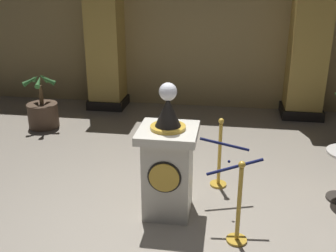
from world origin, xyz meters
name	(u,v)px	position (x,y,z in m)	size (l,w,h in m)	color
ground_plane	(174,225)	(0.00, 0.00, 0.00)	(11.41, 11.41, 0.00)	#9E9384
back_wall	(205,29)	(0.00, 4.85, 1.73)	(11.41, 0.16, 3.47)	tan
pedestal_clock	(168,164)	(-0.12, 0.28, 0.69)	(0.71, 0.71, 1.72)	beige
stanchion_near	(238,215)	(0.76, -0.21, 0.36)	(0.24, 0.24, 1.02)	gold
stanchion_far	(219,163)	(0.50, 1.08, 0.36)	(0.24, 0.24, 1.04)	gold
velvet_rope	(229,155)	(0.63, 0.43, 0.79)	(0.79, 0.81, 0.22)	#141947
column_left	(105,33)	(-2.13, 4.43, 1.65)	(0.85, 0.85, 3.33)	black
column_right	(309,38)	(2.13, 4.43, 1.65)	(0.88, 0.88, 3.33)	black
potted_palm_left	(43,112)	(-3.03, 2.93, 0.31)	(0.62, 0.63, 1.11)	#4C3828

